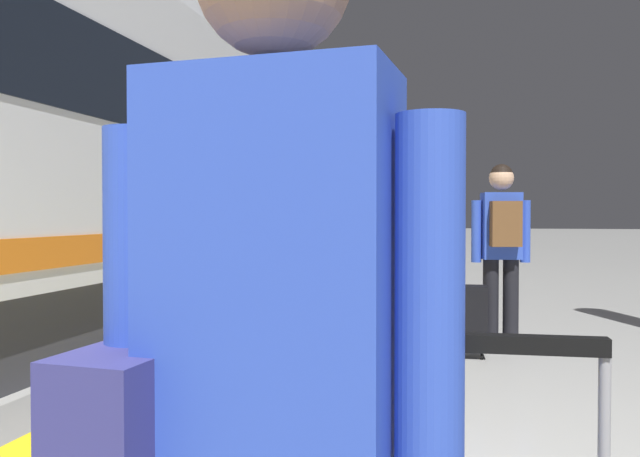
{
  "coord_description": "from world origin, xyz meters",
  "views": [
    {
      "loc": [
        1.77,
        -1.26,
        1.29
      ],
      "look_at": [
        0.31,
        4.93,
        1.15
      ],
      "focal_mm": 36.54,
      "sensor_mm": 36.0,
      "label": 1
    }
  ],
  "objects_px": {
    "high_speed_train": "(133,126)",
    "traveller_foreground": "(263,398)",
    "passenger_near": "(502,241)",
    "suitcase_near": "(465,318)"
  },
  "relations": [
    {
      "from": "suitcase_near",
      "to": "traveller_foreground",
      "type": "bearing_deg",
      "value": -92.68
    },
    {
      "from": "passenger_near",
      "to": "suitcase_near",
      "type": "relative_size",
      "value": 2.72
    },
    {
      "from": "high_speed_train",
      "to": "passenger_near",
      "type": "bearing_deg",
      "value": -21.02
    },
    {
      "from": "high_speed_train",
      "to": "traveller_foreground",
      "type": "distance_m",
      "value": 8.5
    },
    {
      "from": "traveller_foreground",
      "to": "suitcase_near",
      "type": "height_order",
      "value": "traveller_foreground"
    },
    {
      "from": "traveller_foreground",
      "to": "passenger_near",
      "type": "relative_size",
      "value": 1.0
    },
    {
      "from": "high_speed_train",
      "to": "traveller_foreground",
      "type": "height_order",
      "value": "high_speed_train"
    },
    {
      "from": "high_speed_train",
      "to": "suitcase_near",
      "type": "relative_size",
      "value": 50.5
    },
    {
      "from": "high_speed_train",
      "to": "suitcase_near",
      "type": "xyz_separation_m",
      "value": [
        4.48,
        -2.15,
        -2.15
      ]
    },
    {
      "from": "traveller_foreground",
      "to": "passenger_near",
      "type": "height_order",
      "value": "traveller_foreground"
    }
  ]
}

